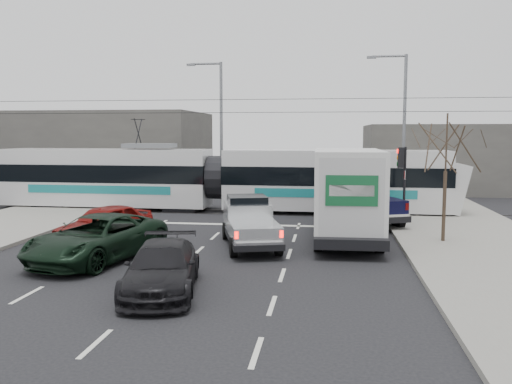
# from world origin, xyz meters

# --- Properties ---
(ground) EXTENTS (120.00, 120.00, 0.00)m
(ground) POSITION_xyz_m (0.00, 0.00, 0.00)
(ground) COLOR black
(ground) RESTS_ON ground
(sidewalk_right) EXTENTS (6.00, 60.00, 0.15)m
(sidewalk_right) POSITION_xyz_m (9.00, 0.00, 0.07)
(sidewalk_right) COLOR gray
(sidewalk_right) RESTS_ON ground
(rails) EXTENTS (60.00, 1.60, 0.03)m
(rails) POSITION_xyz_m (0.00, 10.00, 0.01)
(rails) COLOR #33302D
(rails) RESTS_ON ground
(building_left) EXTENTS (14.00, 10.00, 6.00)m
(building_left) POSITION_xyz_m (-14.00, 22.00, 3.00)
(building_left) COLOR #615E58
(building_left) RESTS_ON ground
(building_right) EXTENTS (12.00, 10.00, 5.00)m
(building_right) POSITION_xyz_m (12.00, 24.00, 2.50)
(building_right) COLOR #615E58
(building_right) RESTS_ON ground
(bare_tree) EXTENTS (2.40, 2.40, 5.00)m
(bare_tree) POSITION_xyz_m (7.60, 2.50, 3.79)
(bare_tree) COLOR #47382B
(bare_tree) RESTS_ON ground
(traffic_signal) EXTENTS (0.44, 0.44, 3.60)m
(traffic_signal) POSITION_xyz_m (6.47, 6.50, 2.74)
(traffic_signal) COLOR black
(traffic_signal) RESTS_ON ground
(street_lamp_near) EXTENTS (2.38, 0.25, 9.00)m
(street_lamp_near) POSITION_xyz_m (7.31, 14.00, 5.11)
(street_lamp_near) COLOR slate
(street_lamp_near) RESTS_ON ground
(street_lamp_far) EXTENTS (2.38, 0.25, 9.00)m
(street_lamp_far) POSITION_xyz_m (-4.19, 16.00, 5.11)
(street_lamp_far) COLOR slate
(street_lamp_far) RESTS_ON ground
(catenary) EXTENTS (60.00, 0.20, 7.00)m
(catenary) POSITION_xyz_m (0.00, 10.00, 3.88)
(catenary) COLOR black
(catenary) RESTS_ON ground
(tram) EXTENTS (25.31, 3.04, 5.16)m
(tram) POSITION_xyz_m (-3.20, 10.48, 1.83)
(tram) COLOR silver
(tram) RESTS_ON ground
(silver_pickup) EXTENTS (3.08, 5.45, 1.88)m
(silver_pickup) POSITION_xyz_m (0.03, 1.33, 0.93)
(silver_pickup) COLOR black
(silver_pickup) RESTS_ON ground
(box_truck) EXTENTS (2.70, 7.51, 3.73)m
(box_truck) POSITION_xyz_m (3.82, 2.62, 1.84)
(box_truck) COLOR black
(box_truck) RESTS_ON ground
(navy_pickup) EXTENTS (3.98, 5.92, 2.35)m
(navy_pickup) POSITION_xyz_m (4.59, 7.33, 1.16)
(navy_pickup) COLOR black
(navy_pickup) RESTS_ON ground
(green_car) EXTENTS (3.91, 6.11, 1.57)m
(green_car) POSITION_xyz_m (-4.79, -1.92, 0.78)
(green_car) COLOR black
(green_car) RESTS_ON ground
(red_car) EXTENTS (3.30, 4.79, 1.51)m
(red_car) POSITION_xyz_m (-5.84, 1.15, 0.76)
(red_car) COLOR maroon
(red_car) RESTS_ON ground
(dark_car) EXTENTS (2.69, 4.91, 1.35)m
(dark_car) POSITION_xyz_m (-1.45, -5.20, 0.67)
(dark_car) COLOR black
(dark_car) RESTS_ON ground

